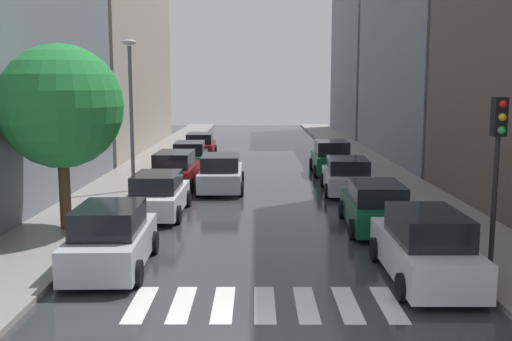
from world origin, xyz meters
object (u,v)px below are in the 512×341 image
object	(u,v)px
parked_car_left_third	(175,171)
car_midroad	(221,174)
parked_car_right_third	(347,176)
parked_car_left_fifth	(200,146)
street_tree_left	(61,107)
parked_car_right_second	(375,207)
parked_car_left_fourth	(190,157)
parked_car_right_fourth	(331,158)
parked_car_left_second	(158,195)
parked_car_left_nearest	(111,239)
parked_car_right_nearest	(425,248)
lamp_post_left	(131,104)
traffic_light_right_corner	(497,147)

from	to	relation	value
parked_car_left_third	car_midroad	bearing A→B (deg)	-106.45
parked_car_right_third	parked_car_left_fifth	bearing A→B (deg)	33.49
car_midroad	street_tree_left	distance (m)	9.59
parked_car_left_third	parked_car_right_second	xyz separation A→B (m)	(7.70, -7.90, -0.06)
parked_car_left_fourth	parked_car_right_fourth	xyz separation A→B (m)	(7.68, -0.86, 0.06)
parked_car_right_third	street_tree_left	xyz separation A→B (m)	(-10.12, -7.18, 3.32)
parked_car_left_second	car_midroad	distance (m)	5.50
parked_car_left_nearest	car_midroad	size ratio (longest dim) A/B	0.92
parked_car_right_nearest	car_midroad	world-z (taller)	parked_car_right_nearest
parked_car_left_fifth	car_midroad	size ratio (longest dim) A/B	1.02
parked_car_left_nearest	parked_car_right_third	xyz separation A→B (m)	(7.74, 10.98, -0.06)
lamp_post_left	street_tree_left	bearing A→B (deg)	-96.15
car_midroad	parked_car_right_second	bearing A→B (deg)	-143.02
parked_car_left_third	parked_car_right_third	xyz separation A→B (m)	(7.76, -1.31, -0.06)
parked_car_left_nearest	parked_car_right_nearest	world-z (taller)	parked_car_right_nearest
parked_car_left_fourth	car_midroad	bearing A→B (deg)	-162.83
car_midroad	lamp_post_left	size ratio (longest dim) A/B	0.70
parked_car_left_nearest	parked_car_right_second	world-z (taller)	parked_car_left_nearest
parked_car_left_fifth	car_midroad	distance (m)	12.51
car_midroad	traffic_light_right_corner	xyz separation A→B (m)	(7.23, -12.66, 2.52)
parked_car_right_fourth	parked_car_left_nearest	bearing A→B (deg)	155.99
parked_car_right_nearest	parked_car_right_third	distance (m)	11.81
parked_car_right_third	parked_car_right_nearest	bearing A→B (deg)	-176.78
car_midroad	street_tree_left	world-z (taller)	street_tree_left
parked_car_right_fourth	lamp_post_left	distance (m)	11.54
parked_car_left_fifth	parked_car_right_third	bearing A→B (deg)	-150.79
parked_car_right_nearest	lamp_post_left	xyz separation A→B (m)	(-9.47, 11.55, 3.10)
street_tree_left	traffic_light_right_corner	size ratio (longest dim) A/B	1.36
parked_car_left_nearest	parked_car_right_fourth	bearing A→B (deg)	-26.60
parked_car_right_third	parked_car_right_fourth	distance (m)	5.68
parked_car_left_third	parked_car_right_second	size ratio (longest dim) A/B	1.07
parked_car_left_third	parked_car_right_third	size ratio (longest dim) A/B	1.07
parked_car_left_second	parked_car_left_fifth	bearing A→B (deg)	0.70
parked_car_left_fourth	parked_car_left_fifth	xyz separation A→B (m)	(-0.03, 6.42, -0.02)
parked_car_left_third	car_midroad	xyz separation A→B (m)	(2.15, -0.69, -0.03)
parked_car_left_fourth	parked_car_right_nearest	size ratio (longest dim) A/B	0.97
parked_car_left_second	parked_car_left_fourth	xyz separation A→B (m)	(-0.07, 11.05, 0.03)
parked_car_right_third	street_tree_left	bearing A→B (deg)	128.12
parked_car_left_third	parked_car_right_nearest	distance (m)	15.28
parked_car_right_fourth	car_midroad	xyz separation A→B (m)	(-5.63, -5.06, -0.06)
parked_car_left_nearest	car_midroad	world-z (taller)	parked_car_left_nearest
car_midroad	traffic_light_right_corner	distance (m)	14.79
parked_car_left_third	street_tree_left	xyz separation A→B (m)	(-2.36, -8.48, 3.27)
car_midroad	traffic_light_right_corner	bearing A→B (deg)	-150.87
parked_car_left_third	lamp_post_left	distance (m)	3.85
lamp_post_left	parked_car_left_fourth	bearing A→B (deg)	75.82
parked_car_left_fifth	street_tree_left	world-z (taller)	street_tree_left
parked_car_left_nearest	parked_car_right_second	size ratio (longest dim) A/B	0.93
traffic_light_right_corner	parked_car_left_fourth	bearing A→B (deg)	116.55
parked_car_left_second	lamp_post_left	bearing A→B (deg)	23.10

